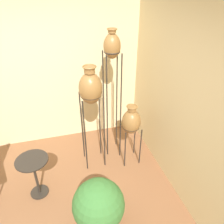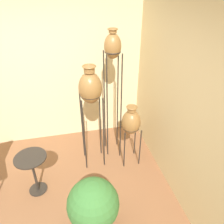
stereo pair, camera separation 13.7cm
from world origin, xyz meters
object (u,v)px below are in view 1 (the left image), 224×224
(vase_stand_medium, at_px, (91,89))
(potted_plant, at_px, (99,207))
(vase_stand_tall, at_px, (112,53))
(side_table, at_px, (34,170))
(vase_stand_short, at_px, (131,122))

(vase_stand_medium, distance_m, potted_plant, 1.53)
(vase_stand_tall, xyz_separation_m, vase_stand_medium, (-0.37, -0.21, -0.42))
(vase_stand_tall, distance_m, vase_stand_medium, 0.60)
(vase_stand_tall, height_order, side_table, vase_stand_tall)
(vase_stand_short, relative_size, potted_plant, 1.37)
(vase_stand_medium, relative_size, vase_stand_short, 1.60)
(vase_stand_tall, bearing_deg, vase_stand_medium, -150.99)
(vase_stand_medium, relative_size, side_table, 2.64)
(vase_stand_medium, xyz_separation_m, side_table, (-0.91, -0.44, -0.89))
(vase_stand_medium, bearing_deg, potted_plant, -98.71)
(vase_stand_short, relative_size, side_table, 1.65)
(vase_stand_medium, distance_m, side_table, 1.35)
(side_table, xyz_separation_m, potted_plant, (0.73, -0.77, -0.03))
(side_table, bearing_deg, potted_plant, -46.66)
(vase_stand_medium, height_order, vase_stand_short, vase_stand_medium)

